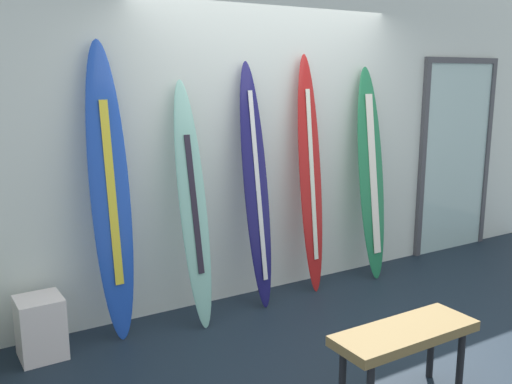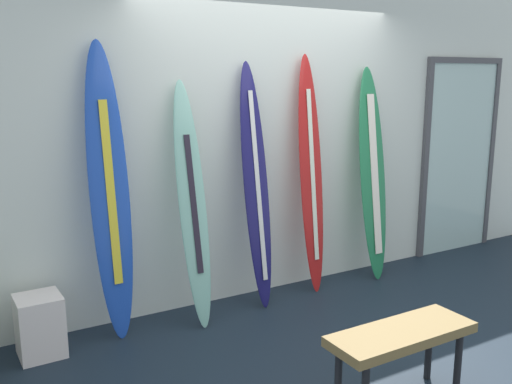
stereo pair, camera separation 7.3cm
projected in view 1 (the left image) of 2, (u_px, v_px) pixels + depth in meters
name	position (u px, v px, depth m)	size (l,w,h in m)	color
ground	(356.00, 341.00, 4.18)	(8.00, 8.00, 0.04)	black
wall_back	(264.00, 135.00, 4.98)	(7.20, 0.20, 2.80)	silver
surfboard_cobalt	(110.00, 193.00, 4.04)	(0.31, 0.32, 2.18)	#1F49B6
surfboard_seafoam	(193.00, 207.00, 4.32)	(0.23, 0.46, 1.90)	#81BEAE
surfboard_navy	(256.00, 188.00, 4.65)	(0.24, 0.39, 2.05)	navy
surfboard_crimson	(310.00, 175.00, 4.97)	(0.24, 0.30, 2.11)	red
surfboard_emerald	(371.00, 176.00, 5.32)	(0.30, 0.34, 2.01)	#23794B
display_block_left	(41.00, 327.00, 3.87)	(0.31, 0.31, 0.43)	silver
glass_door	(456.00, 153.00, 6.16)	(1.10, 0.06, 2.11)	silver
bench	(405.00, 339.00, 3.29)	(0.92, 0.33, 0.47)	olive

